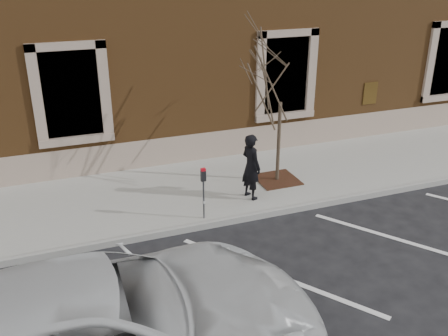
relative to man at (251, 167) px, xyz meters
name	(u,v)px	position (x,y,z in m)	size (l,w,h in m)	color
ground	(233,222)	(-0.75, -0.76, -0.96)	(120.00, 120.00, 0.00)	#28282B
sidewalk_near	(208,188)	(-0.75, 0.99, -0.89)	(40.00, 3.50, 0.15)	#A7A79D
curb_near	(234,220)	(-0.75, -0.81, -0.89)	(40.00, 0.12, 0.15)	#9E9E99
parking_stripes	(275,275)	(-0.75, -2.96, -0.96)	(28.00, 4.40, 0.01)	silver
building_civic	(148,8)	(-0.75, 6.99, 3.03)	(40.00, 8.62, 8.00)	brown
man	(251,167)	(0.00, 0.00, 0.00)	(0.59, 0.39, 1.62)	black
parking_meter	(203,184)	(-1.40, -0.61, 0.04)	(0.11, 0.09, 1.22)	#595B60
tree_grate	(277,179)	(1.06, 0.68, -0.80)	(1.06, 1.06, 0.03)	#441E15
sapling	(281,79)	(1.06, 0.68, 1.87)	(2.30, 2.30, 3.84)	#46362A
white_truck	(100,331)	(-4.15, -4.40, -0.07)	(2.95, 6.39, 1.78)	silver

